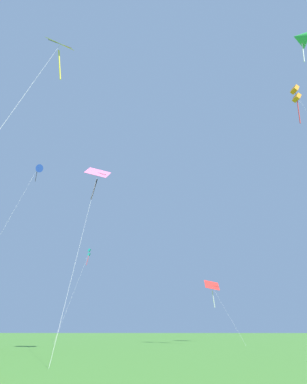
{
  "coord_description": "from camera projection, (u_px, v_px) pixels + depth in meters",
  "views": [
    {
      "loc": [
        2.99,
        -4.53,
        1.41
      ],
      "look_at": [
        2.22,
        26.97,
        15.69
      ],
      "focal_mm": 28.64,
      "sensor_mm": 36.0,
      "label": 1
    }
  ],
  "objects": [
    {
      "name": "kite_pink_low",
      "position": [
        96.0,
        178.0,
        25.51
      ],
      "size": [
        2.11,
        9.3,
        14.38
      ],
      "color": "pink",
      "rests_on": "ground_plane"
    },
    {
      "name": "kite_orange_box",
      "position": [
        296.0,
        95.0,
        31.84
      ],
      "size": [
        1.98,
        7.34,
        24.93
      ],
      "color": "orange",
      "rests_on": "ground_plane"
    },
    {
      "name": "kite_green_small",
      "position": [
        301.0,
        38.0,
        32.33
      ],
      "size": [
        2.36,
        11.04,
        30.76
      ],
      "color": "green",
      "rests_on": "ground_plane"
    },
    {
      "name": "kite_yellow_diamond",
      "position": [
        58.0,
        51.0,
        21.27
      ],
      "size": [
        2.36,
        10.72,
        20.77
      ],
      "color": "yellow",
      "rests_on": "ground_plane"
    },
    {
      "name": "kite_blue_delta",
      "position": [
        38.0,
        168.0,
        44.7
      ],
      "size": [
        4.24,
        7.86,
        23.83
      ],
      "color": "blue",
      "rests_on": "ground_plane"
    },
    {
      "name": "kite_teal_box",
      "position": [
        89.0,
        253.0,
        49.68
      ],
      "size": [
        1.19,
        9.92,
        13.64
      ],
      "color": "teal",
      "rests_on": "ground_plane"
    },
    {
      "name": "kite_red_high",
      "position": [
        212.0,
        289.0,
        43.81
      ],
      "size": [
        2.33,
        11.74,
        8.18
      ],
      "color": "red",
      "rests_on": "ground_plane"
    }
  ]
}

